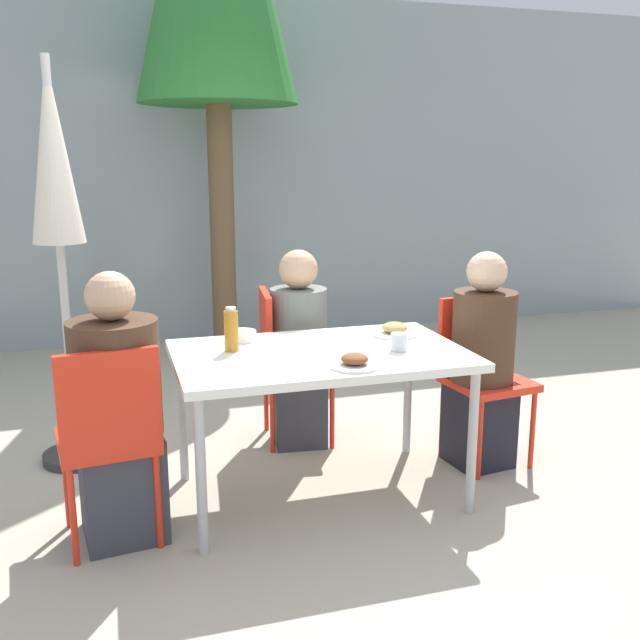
{
  "coord_description": "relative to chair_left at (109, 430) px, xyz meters",
  "views": [
    {
      "loc": [
        -0.92,
        -3.09,
        1.62
      ],
      "look_at": [
        0.0,
        0.0,
        0.88
      ],
      "focal_mm": 40.0,
      "sensor_mm": 36.0,
      "label": 1
    }
  ],
  "objects": [
    {
      "name": "ground_plane",
      "position": [
        0.97,
        0.2,
        -0.53
      ],
      "size": [
        24.0,
        24.0,
        0.0
      ],
      "primitive_type": "plane",
      "color": "#B2A893"
    },
    {
      "name": "building_facade",
      "position": [
        0.97,
        3.59,
        0.97
      ],
      "size": [
        10.0,
        0.2,
        3.0
      ],
      "color": "#89999E",
      "rests_on": "ground"
    },
    {
      "name": "dining_table",
      "position": [
        0.97,
        0.2,
        0.15
      ],
      "size": [
        1.36,
        0.86,
        0.73
      ],
      "color": "white",
      "rests_on": "ground"
    },
    {
      "name": "chair_left",
      "position": [
        0.0,
        0.0,
        0.0
      ],
      "size": [
        0.45,
        0.45,
        0.89
      ],
      "rotation": [
        0.0,
        0.0,
        0.12
      ],
      "color": "red",
      "rests_on": "ground"
    },
    {
      "name": "person_left",
      "position": [
        0.04,
        0.09,
        0.02
      ],
      "size": [
        0.37,
        0.37,
        1.17
      ],
      "rotation": [
        0.0,
        0.0,
        0.12
      ],
      "color": "#383842",
      "rests_on": "ground"
    },
    {
      "name": "chair_right",
      "position": [
        1.94,
        0.4,
        0.0
      ],
      "size": [
        0.45,
        0.45,
        0.89
      ],
      "rotation": [
        0.0,
        0.0,
        -3.01
      ],
      "color": "red",
      "rests_on": "ground"
    },
    {
      "name": "person_right",
      "position": [
        1.9,
        0.32,
        0.02
      ],
      "size": [
        0.33,
        0.33,
        1.15
      ],
      "rotation": [
        0.0,
        0.0,
        -3.01
      ],
      "color": "black",
      "rests_on": "ground"
    },
    {
      "name": "chair_far",
      "position": [
        0.97,
        0.93,
        0.0
      ],
      "size": [
        0.44,
        0.44,
        0.89
      ],
      "rotation": [
        0.0,
        0.0,
        -1.68
      ],
      "color": "red",
      "rests_on": "ground"
    },
    {
      "name": "person_far",
      "position": [
        1.05,
        0.88,
        0.01
      ],
      "size": [
        0.32,
        0.32,
        1.13
      ],
      "rotation": [
        0.0,
        0.0,
        -1.68
      ],
      "color": "#383842",
      "rests_on": "ground"
    },
    {
      "name": "closed_umbrella",
      "position": [
        -0.19,
        0.98,
        0.95
      ],
      "size": [
        0.36,
        0.36,
        2.11
      ],
      "color": "#333333",
      "rests_on": "ground"
    },
    {
      "name": "plate_0",
      "position": [
        1.04,
        -0.1,
        0.23
      ],
      "size": [
        0.22,
        0.22,
        0.06
      ],
      "color": "white",
      "rests_on": "dining_table"
    },
    {
      "name": "plate_1",
      "position": [
        1.42,
        0.39,
        0.23
      ],
      "size": [
        0.24,
        0.24,
        0.07
      ],
      "color": "white",
      "rests_on": "dining_table"
    },
    {
      "name": "bottle",
      "position": [
        0.57,
        0.32,
        0.31
      ],
      "size": [
        0.07,
        0.07,
        0.21
      ],
      "color": "#B7751E",
      "rests_on": "dining_table"
    },
    {
      "name": "drinking_cup",
      "position": [
        1.33,
        0.1,
        0.25
      ],
      "size": [
        0.08,
        0.08,
        0.08
      ],
      "color": "silver",
      "rests_on": "dining_table"
    },
    {
      "name": "salad_bowl",
      "position": [
        0.65,
        0.5,
        0.23
      ],
      "size": [
        0.15,
        0.15,
        0.05
      ],
      "color": "white",
      "rests_on": "dining_table"
    }
  ]
}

